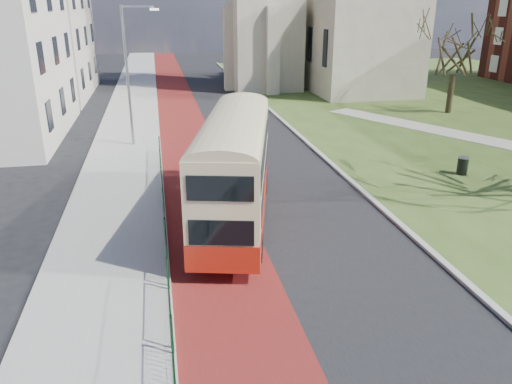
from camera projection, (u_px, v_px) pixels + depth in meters
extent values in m
plane|color=black|center=(270.00, 296.00, 14.83)|extent=(160.00, 160.00, 0.00)
cube|color=black|center=(226.00, 134.00, 33.46)|extent=(9.00, 120.00, 0.01)
cube|color=#591414|center=(186.00, 135.00, 32.96)|extent=(3.40, 120.00, 0.01)
cube|color=gray|center=(127.00, 137.00, 32.25)|extent=(4.00, 120.00, 0.12)
cube|color=#999993|center=(158.00, 136.00, 32.61)|extent=(0.25, 120.00, 0.13)
cube|color=#999993|center=(285.00, 123.00, 36.11)|extent=(0.25, 80.00, 0.13)
cylinder|color=black|center=(164.00, 217.00, 17.58)|extent=(0.04, 24.00, 0.04)
cylinder|color=black|center=(166.00, 242.00, 17.91)|extent=(0.04, 24.00, 0.04)
cube|color=gray|center=(346.00, 42.00, 51.12)|extent=(9.00, 18.00, 9.00)
cube|color=beige|center=(28.00, 35.00, 45.20)|extent=(10.00, 16.00, 11.00)
cylinder|color=gray|center=(128.00, 78.00, 29.07)|extent=(0.16, 0.16, 8.00)
cylinder|color=gray|center=(138.00, 6.00, 27.86)|extent=(1.80, 0.10, 0.10)
cube|color=silver|center=(154.00, 9.00, 28.07)|extent=(0.50, 0.18, 0.12)
cube|color=#AD1E10|center=(236.00, 200.00, 19.65)|extent=(4.61, 10.18, 0.90)
cube|color=beige|center=(235.00, 157.00, 19.03)|extent=(4.57, 10.13, 2.62)
cube|color=black|center=(207.00, 174.00, 19.62)|extent=(2.01, 7.91, 0.86)
cube|color=black|center=(265.00, 175.00, 19.52)|extent=(2.01, 7.91, 0.86)
cube|color=black|center=(205.00, 143.00, 18.89)|extent=(2.20, 8.68, 0.81)
cube|color=black|center=(265.00, 144.00, 18.79)|extent=(2.20, 8.68, 0.81)
cube|color=black|center=(244.00, 144.00, 23.92)|extent=(1.98, 0.56, 0.95)
cube|color=black|center=(244.00, 116.00, 23.44)|extent=(1.98, 0.56, 0.81)
cube|color=orange|center=(244.00, 105.00, 23.26)|extent=(1.59, 0.48, 0.27)
cylinder|color=black|center=(220.00, 182.00, 23.01)|extent=(0.49, 0.98, 0.94)
cylinder|color=black|center=(264.00, 182.00, 22.92)|extent=(0.49, 0.98, 0.94)
cylinder|color=black|center=(199.00, 243.00, 17.07)|extent=(0.49, 0.98, 0.94)
cylinder|color=black|center=(259.00, 245.00, 16.99)|extent=(0.49, 0.98, 0.94)
cylinder|color=#302818|center=(450.00, 94.00, 39.23)|extent=(0.47, 0.47, 3.00)
cylinder|color=black|center=(463.00, 166.00, 25.22)|extent=(0.64, 0.64, 0.85)
cylinder|color=gray|center=(464.00, 158.00, 25.06)|extent=(0.68, 0.68, 0.06)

